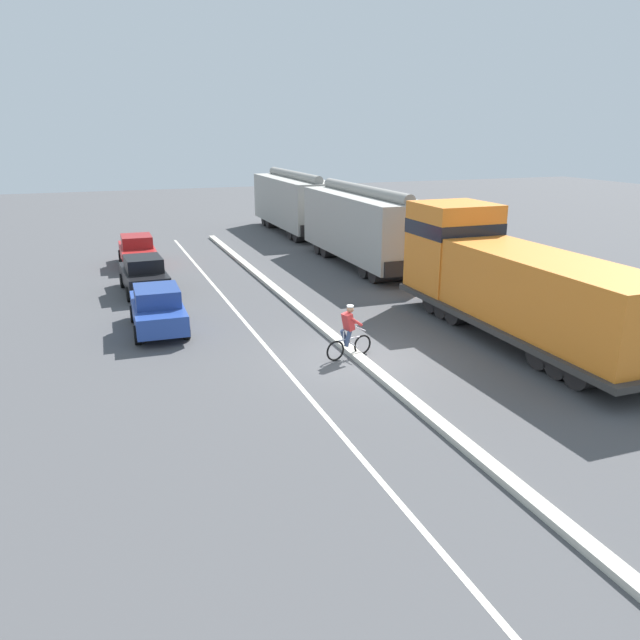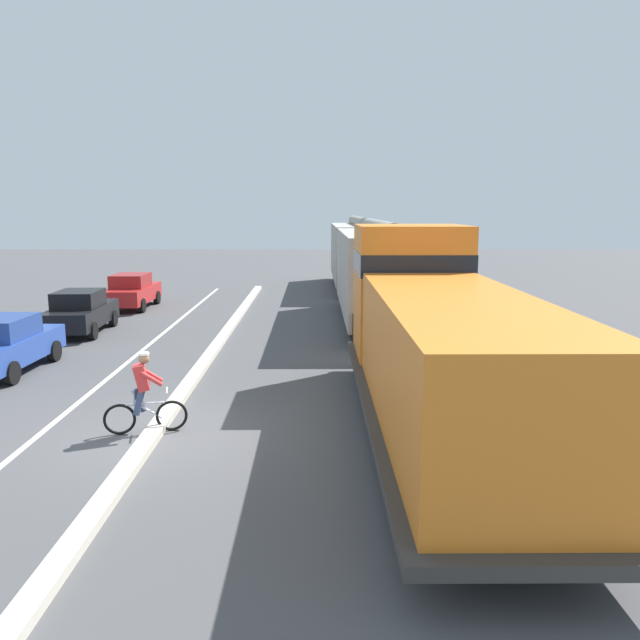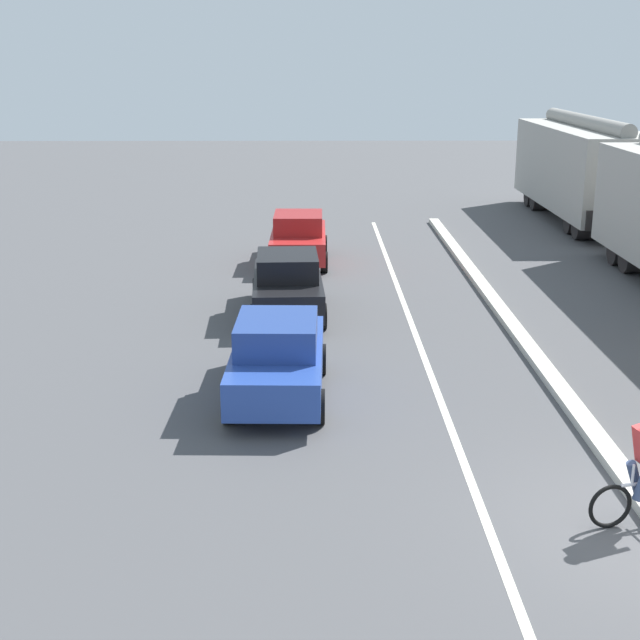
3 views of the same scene
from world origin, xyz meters
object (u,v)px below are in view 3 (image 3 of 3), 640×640
at_px(hopper_car_middle, 582,169).
at_px(parked_car_black, 288,284).
at_px(parked_car_blue, 278,357).
at_px(parked_car_red, 299,238).

xyz_separation_m(hopper_car_middle, parked_car_black, (-11.32, -13.43, -1.26)).
bearing_deg(hopper_car_middle, parked_car_blue, -120.67).
bearing_deg(hopper_car_middle, parked_car_black, -130.12).
relative_size(parked_car_blue, parked_car_black, 0.99).
bearing_deg(parked_car_black, parked_car_red, 88.10).
height_order(hopper_car_middle, parked_car_blue, hopper_car_middle).
bearing_deg(parked_car_black, hopper_car_middle, 49.88).
relative_size(hopper_car_middle, parked_car_black, 2.49).
height_order(hopper_car_middle, parked_car_black, hopper_car_middle).
xyz_separation_m(parked_car_black, parked_car_red, (0.20, 5.96, 0.00)).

